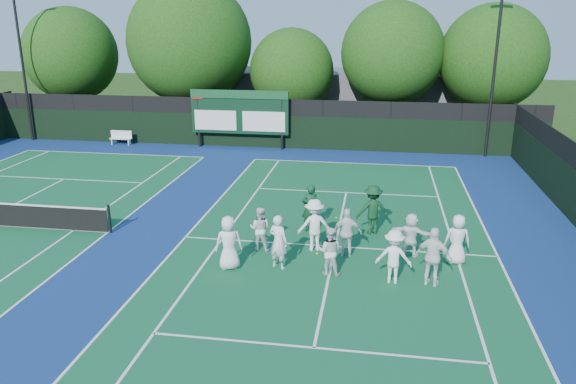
# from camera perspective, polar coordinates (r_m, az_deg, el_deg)

# --- Properties ---
(ground) EXTENTS (120.00, 120.00, 0.00)m
(ground) POSITION_cam_1_polar(r_m,az_deg,el_deg) (18.95, 4.56, -6.73)
(ground) COLOR #1D390F
(ground) RESTS_ON ground
(court_apron) EXTENTS (34.00, 32.00, 0.01)m
(court_apron) POSITION_cam_1_polar(r_m,az_deg,el_deg) (21.12, -11.70, -4.44)
(court_apron) COLOR navy
(court_apron) RESTS_ON ground
(near_court) EXTENTS (11.05, 23.85, 0.01)m
(near_court) POSITION_cam_1_polar(r_m,az_deg,el_deg) (19.86, 4.80, -5.54)
(near_court) COLOR #10502D
(near_court) RESTS_ON ground
(back_fence) EXTENTS (34.00, 0.08, 3.00)m
(back_fence) POSITION_cam_1_polar(r_m,az_deg,el_deg) (34.64, -3.12, 6.77)
(back_fence) COLOR black
(back_fence) RESTS_ON ground
(scoreboard) EXTENTS (6.00, 0.21, 3.55)m
(scoreboard) POSITION_cam_1_polar(r_m,az_deg,el_deg) (34.32, -4.96, 8.04)
(scoreboard) COLOR black
(scoreboard) RESTS_ON ground
(clubhouse) EXTENTS (18.00, 6.00, 4.00)m
(clubhouse) POSITION_cam_1_polar(r_m,az_deg,el_deg) (41.78, 4.66, 9.46)
(clubhouse) COLOR #55555A
(clubhouse) RESTS_ON ground
(light_pole_left) EXTENTS (1.20, 0.30, 10.12)m
(light_pole_left) POSITION_cam_1_polar(r_m,az_deg,el_deg) (39.81, -25.63, 13.70)
(light_pole_left) COLOR black
(light_pole_left) RESTS_ON ground
(light_pole_right) EXTENTS (1.20, 0.30, 10.12)m
(light_pole_right) POSITION_cam_1_polar(r_m,az_deg,el_deg) (33.57, 20.48, 13.90)
(light_pole_right) COLOR black
(light_pole_right) RESTS_ON ground
(bench) EXTENTS (1.40, 0.40, 0.88)m
(bench) POSITION_cam_1_polar(r_m,az_deg,el_deg) (37.02, -16.59, 5.37)
(bench) COLOR silver
(bench) RESTS_ON ground
(tree_a) EXTENTS (6.39, 6.39, 8.44)m
(tree_a) POSITION_cam_1_polar(r_m,az_deg,el_deg) (42.47, -20.96, 12.71)
(tree_a) COLOR #311E0D
(tree_a) RESTS_ON ground
(tree_b) EXTENTS (8.20, 8.20, 10.24)m
(tree_b) POSITION_cam_1_polar(r_m,az_deg,el_deg) (38.90, -9.70, 14.50)
(tree_b) COLOR #311E0D
(tree_b) RESTS_ON ground
(tree_c) EXTENTS (5.47, 5.47, 7.10)m
(tree_c) POSITION_cam_1_polar(r_m,az_deg,el_deg) (37.42, 0.64, 12.00)
(tree_c) COLOR #311E0D
(tree_c) RESTS_ON ground
(tree_d) EXTENTS (6.47, 6.47, 8.76)m
(tree_d) POSITION_cam_1_polar(r_m,az_deg,el_deg) (36.92, 10.80, 13.41)
(tree_d) COLOR #311E0D
(tree_d) RESTS_ON ground
(tree_e) EXTENTS (6.49, 6.49, 8.58)m
(tree_e) POSITION_cam_1_polar(r_m,az_deg,el_deg) (37.57, 20.25, 12.44)
(tree_e) COLOR #311E0D
(tree_e) RESTS_ON ground
(tennis_ball_0) EXTENTS (0.07, 0.07, 0.07)m
(tennis_ball_0) POSITION_cam_1_polar(r_m,az_deg,el_deg) (19.19, 2.99, -6.27)
(tennis_ball_0) COLOR yellow
(tennis_ball_0) RESTS_ON ground
(tennis_ball_1) EXTENTS (0.07, 0.07, 0.07)m
(tennis_ball_1) POSITION_cam_1_polar(r_m,az_deg,el_deg) (20.56, 14.97, -5.21)
(tennis_ball_1) COLOR yellow
(tennis_ball_1) RESTS_ON ground
(tennis_ball_4) EXTENTS (0.07, 0.07, 0.07)m
(tennis_ball_4) POSITION_cam_1_polar(r_m,az_deg,el_deg) (22.57, 4.93, -2.61)
(tennis_ball_4) COLOR yellow
(tennis_ball_4) RESTS_ON ground
(tennis_ball_5) EXTENTS (0.07, 0.07, 0.07)m
(tennis_ball_5) POSITION_cam_1_polar(r_m,az_deg,el_deg) (19.41, 15.19, -6.61)
(tennis_ball_5) COLOR yellow
(tennis_ball_5) RESTS_ON ground
(player_front_0) EXTENTS (1.00, 0.81, 1.77)m
(player_front_0) POSITION_cam_1_polar(r_m,az_deg,el_deg) (17.94, -6.03, -5.14)
(player_front_0) COLOR white
(player_front_0) RESTS_ON ground
(player_front_1) EXTENTS (0.77, 0.66, 1.79)m
(player_front_1) POSITION_cam_1_polar(r_m,az_deg,el_deg) (17.88, -0.99, -5.08)
(player_front_1) COLOR silver
(player_front_1) RESTS_ON ground
(player_front_2) EXTENTS (0.80, 0.65, 1.55)m
(player_front_2) POSITION_cam_1_polar(r_m,az_deg,el_deg) (17.55, 4.25, -5.99)
(player_front_2) COLOR silver
(player_front_2) RESTS_ON ground
(player_front_3) EXTENTS (1.14, 0.72, 1.68)m
(player_front_3) POSITION_cam_1_polar(r_m,az_deg,el_deg) (17.25, 10.70, -6.46)
(player_front_3) COLOR white
(player_front_3) RESTS_ON ground
(player_front_4) EXTENTS (1.16, 0.76, 1.83)m
(player_front_4) POSITION_cam_1_polar(r_m,az_deg,el_deg) (17.29, 14.56, -6.40)
(player_front_4) COLOR white
(player_front_4) RESTS_ON ground
(player_back_0) EXTENTS (0.81, 0.67, 1.54)m
(player_back_0) POSITION_cam_1_polar(r_m,az_deg,el_deg) (19.31, -2.85, -3.74)
(player_back_0) COLOR silver
(player_back_0) RESTS_ON ground
(player_back_1) EXTENTS (1.34, 1.04, 1.83)m
(player_back_1) POSITION_cam_1_polar(r_m,az_deg,el_deg) (19.23, 2.69, -3.37)
(player_back_1) COLOR white
(player_back_1) RESTS_ON ground
(player_back_2) EXTENTS (1.00, 0.45, 1.68)m
(player_back_2) POSITION_cam_1_polar(r_m,az_deg,el_deg) (18.87, 6.02, -4.12)
(player_back_2) COLOR silver
(player_back_2) RESTS_ON ground
(player_back_3) EXTENTS (1.46, 0.81, 1.50)m
(player_back_3) POSITION_cam_1_polar(r_m,az_deg,el_deg) (19.28, 12.38, -4.25)
(player_back_3) COLOR white
(player_back_3) RESTS_ON ground
(player_back_4) EXTENTS (0.82, 0.53, 1.67)m
(player_back_4) POSITION_cam_1_polar(r_m,az_deg,el_deg) (19.03, 16.83, -4.63)
(player_back_4) COLOR white
(player_back_4) RESTS_ON ground
(coach_left) EXTENTS (0.77, 0.63, 1.83)m
(coach_left) POSITION_cam_1_polar(r_m,az_deg,el_deg) (20.92, 2.27, -1.63)
(coach_left) COLOR #103B21
(coach_left) RESTS_ON ground
(coach_right) EXTENTS (1.36, 1.01, 1.87)m
(coach_right) POSITION_cam_1_polar(r_m,az_deg,el_deg) (20.89, 8.60, -1.79)
(coach_right) COLOR #0E361B
(coach_right) RESTS_ON ground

